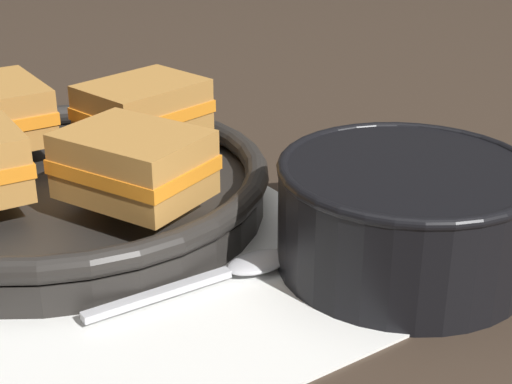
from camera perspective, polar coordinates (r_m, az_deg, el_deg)
The scene contains 7 objects.
ground_plane at distance 0.56m, azimuth 0.94°, elevation -4.01°, with size 4.00×4.00×0.00m, color #382B21.
napkin at distance 0.51m, azimuth -4.97°, elevation -7.05°, with size 0.30×0.27×0.00m.
soup_bowl at distance 0.53m, azimuth 10.78°, elevation -1.29°, with size 0.17×0.17×0.08m.
spoon at distance 0.52m, azimuth -1.69°, elevation -5.71°, with size 0.15×0.04×0.01m.
skillet at distance 0.62m, azimuth -13.92°, elevation 0.28°, with size 0.35×0.39×0.04m.
sandwich_near_right at distance 0.54m, azimuth -8.88°, elevation 2.01°, with size 0.10×0.11×0.05m.
sandwich_far_left at distance 0.66m, azimuth -7.88°, elevation 6.04°, with size 0.10×0.08×0.05m.
Camera 1 is at (-0.33, -0.37, 0.26)m, focal length 55.00 mm.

